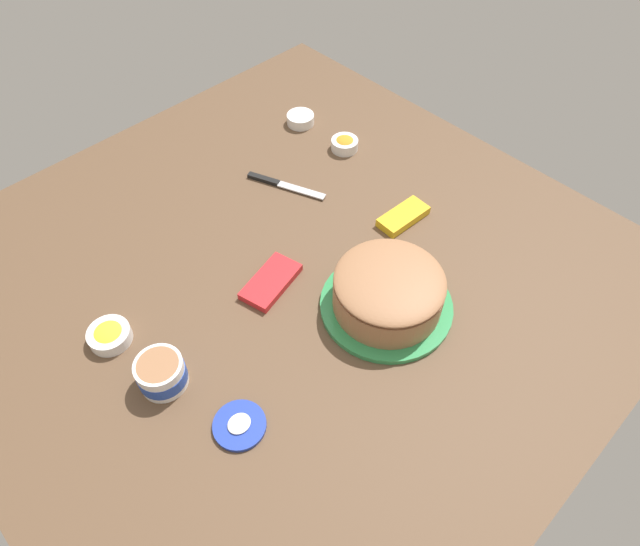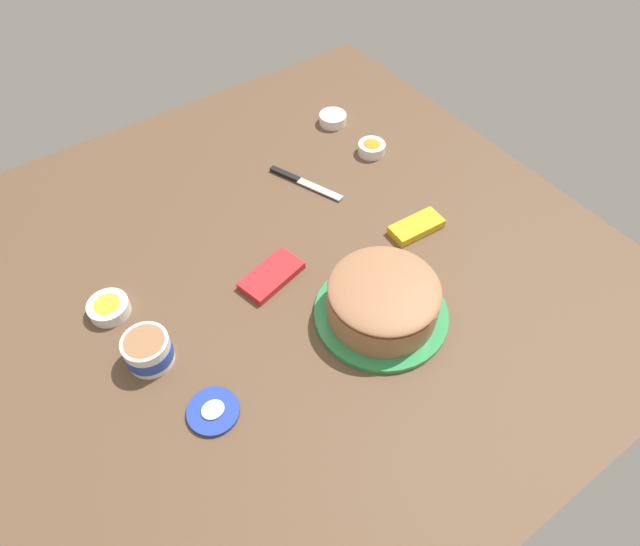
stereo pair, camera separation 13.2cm
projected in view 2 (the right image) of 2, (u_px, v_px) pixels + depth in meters
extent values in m
plane|color=brown|center=(290.00, 266.00, 1.38)|extent=(1.54, 1.54, 0.00)
cylinder|color=#339351|center=(381.00, 313.00, 1.28)|extent=(0.31, 0.31, 0.01)
cylinder|color=pink|center=(382.00, 303.00, 1.25)|extent=(0.23, 0.23, 0.07)
cylinder|color=#9E6B47|center=(383.00, 302.00, 1.24)|extent=(0.25, 0.25, 0.08)
ellipsoid|color=#9E6B47|center=(385.00, 289.00, 1.21)|extent=(0.25, 0.25, 0.04)
cylinder|color=white|center=(148.00, 350.00, 1.18)|extent=(0.10, 0.10, 0.07)
cylinder|color=#2347B2|center=(148.00, 351.00, 1.19)|extent=(0.10, 0.10, 0.03)
cylinder|color=#9E6B47|center=(144.00, 343.00, 1.16)|extent=(0.09, 0.09, 0.01)
cylinder|color=#233DAD|center=(213.00, 411.00, 1.13)|extent=(0.11, 0.11, 0.01)
ellipsoid|color=white|center=(213.00, 410.00, 1.12)|extent=(0.05, 0.04, 0.01)
cube|color=silver|center=(320.00, 189.00, 1.55)|extent=(0.07, 0.14, 0.00)
cube|color=black|center=(285.00, 174.00, 1.59)|extent=(0.05, 0.10, 0.01)
cylinder|color=white|center=(372.00, 148.00, 1.64)|extent=(0.08, 0.08, 0.03)
cylinder|color=orange|center=(372.00, 147.00, 1.64)|extent=(0.07, 0.07, 0.01)
ellipsoid|color=orange|center=(372.00, 145.00, 1.63)|extent=(0.06, 0.06, 0.02)
cylinder|color=white|center=(109.00, 308.00, 1.28)|extent=(0.09, 0.09, 0.03)
cylinder|color=yellow|center=(108.00, 307.00, 1.28)|extent=(0.08, 0.08, 0.01)
ellipsoid|color=yellow|center=(107.00, 305.00, 1.27)|extent=(0.07, 0.07, 0.02)
cylinder|color=white|center=(333.00, 119.00, 1.74)|extent=(0.08, 0.08, 0.03)
cylinder|color=green|center=(333.00, 119.00, 1.74)|extent=(0.07, 0.07, 0.01)
ellipsoid|color=green|center=(333.00, 117.00, 1.73)|extent=(0.06, 0.06, 0.02)
cube|color=red|center=(271.00, 276.00, 1.35)|extent=(0.17, 0.12, 0.02)
cube|color=yellow|center=(416.00, 227.00, 1.45)|extent=(0.15, 0.07, 0.02)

